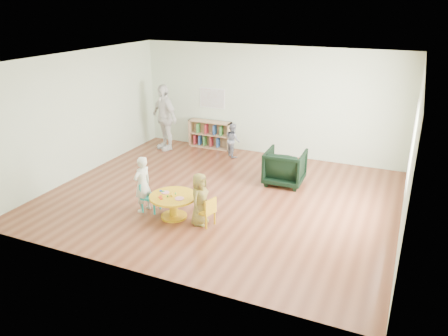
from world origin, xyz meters
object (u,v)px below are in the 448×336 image
kid_chair_left (149,195)px  adult_caretaker (164,117)px  bookshelf (210,134)px  child_right (200,199)px  activity_table (173,202)px  child_left (142,184)px  armchair (285,167)px  kid_chair_right (207,211)px  toddler (233,140)px

kid_chair_left → adult_caretaker: adult_caretaker is taller
bookshelf → child_right: bearing=-67.0°
activity_table → bookshelf: (-1.17, 4.08, 0.06)m
child_left → activity_table: bearing=102.0°
kid_chair_left → armchair: bearing=133.4°
kid_chair_right → adult_caretaker: 4.61m
toddler → bookshelf: bearing=15.9°
kid_chair_right → toddler: 3.79m
kid_chair_right → bookshelf: bookshelf is taller
kid_chair_right → bookshelf: size_ratio=0.45×
activity_table → child_left: size_ratio=0.80×
kid_chair_left → toddler: bearing=169.8°
kid_chair_left → child_left: size_ratio=0.53×
kid_chair_left → toddler: 3.57m
bookshelf → adult_caretaker: bearing=-149.6°
kid_chair_right → child_right: (-0.15, 0.01, 0.20)m
child_left → child_right: size_ratio=1.13×
bookshelf → adult_caretaker: (-1.07, -0.62, 0.52)m
kid_chair_left → kid_chair_right: 1.30m
bookshelf → armchair: armchair is taller
activity_table → adult_caretaker: (-2.24, 3.45, 0.58)m
kid_chair_right → child_left: 1.41m
kid_chair_left → child_left: bearing=-65.8°
child_right → toddler: 3.74m
adult_caretaker → child_left: bearing=-39.5°
toddler → adult_caretaker: 1.99m
armchair → child_right: 2.59m
activity_table → child_left: child_left is taller
kid_chair_right → bookshelf: bearing=40.1°
bookshelf → child_right: size_ratio=1.22×
kid_chair_right → child_right: size_ratio=0.56×
kid_chair_left → adult_caretaker: bearing=-159.7°
activity_table → kid_chair_right: kid_chair_right is taller
kid_chair_left → child_left: (-0.09, -0.05, 0.24)m
kid_chair_right → armchair: size_ratio=0.64×
kid_chair_right → child_right: 0.25m
child_right → toddler: size_ratio=1.11×
activity_table → bookshelf: bookshelf is taller
toddler → activity_table: bearing=138.9°
kid_chair_right → adult_caretaker: (-2.96, 3.49, 0.59)m
kid_chair_right → activity_table: bearing=102.7°
kid_chair_left → kid_chair_right: kid_chair_left is taller
child_left → toddler: child_left is taller
activity_table → toddler: (-0.31, 3.61, 0.13)m
kid_chair_left → adult_caretaker: (-1.66, 3.40, 0.57)m
child_left → toddler: bearing=-173.3°
activity_table → adult_caretaker: adult_caretaker is taller
activity_table → armchair: armchair is taller
kid_chair_left → kid_chair_right: bearing=80.2°
armchair → toddler: 2.13m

